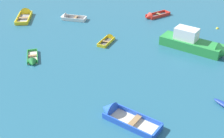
{
  "coord_description": "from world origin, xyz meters",
  "views": [
    {
      "loc": [
        -3.73,
        -0.92,
        13.48
      ],
      "look_at": [
        0.0,
        21.23,
        0.15
      ],
      "focal_mm": 47.19,
      "sensor_mm": 36.0,
      "label": 1
    }
  ],
  "objects": [
    {
      "name": "rowboat_green_back_row_left",
      "position": [
        -7.08,
        23.99,
        0.13
      ],
      "size": [
        1.16,
        3.12,
        0.88
      ],
      "color": "beige",
      "rests_on": "ground_plane"
    },
    {
      "name": "rowboat_white_far_back",
      "position": [
        -3.39,
        34.56,
        0.18
      ],
      "size": [
        3.51,
        2.39,
        1.13
      ],
      "color": "#4C4C51",
      "rests_on": "ground_plane"
    },
    {
      "name": "rowboat_yellow_distant_center",
      "position": [
        -8.73,
        36.68,
        0.19
      ],
      "size": [
        1.88,
        4.64,
        1.41
      ],
      "color": "gray",
      "rests_on": "ground_plane"
    },
    {
      "name": "rowboat_blue_outer_left",
      "position": [
        -0.69,
        14.96,
        0.2
      ],
      "size": [
        4.2,
        4.19,
        1.4
      ],
      "color": "beige",
      "rests_on": "ground_plane"
    },
    {
      "name": "rowboat_red_near_right",
      "position": [
        7.21,
        33.29,
        0.17
      ],
      "size": [
        3.84,
        2.55,
        1.07
      ],
      "color": "#4C4C51",
      "rests_on": "ground_plane"
    },
    {
      "name": "motor_launch_green_cluster_outer",
      "position": [
        8.91,
        23.82,
        0.68
      ],
      "size": [
        6.18,
        6.14,
        2.4
      ],
      "color": "#288C3D",
      "rests_on": "ground_plane"
    },
    {
      "name": "rowboat_yellow_midfield_right",
      "position": [
        0.75,
        27.53,
        0.14
      ],
      "size": [
        2.33,
        2.82,
        0.88
      ],
      "color": "#4C4C51",
      "rests_on": "ground_plane"
    },
    {
      "name": "mooring_buoy_central",
      "position": [
        13.74,
        28.56,
        0.0
      ],
      "size": [
        0.33,
        0.33,
        0.33
      ],
      "primitive_type": "sphere",
      "color": "yellow",
      "rests_on": "ground_plane"
    }
  ]
}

